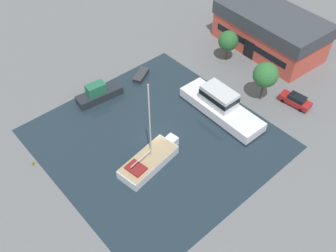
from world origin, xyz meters
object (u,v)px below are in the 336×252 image
object	(u,v)px
parked_car	(296,100)
sailboat_moored	(149,160)
warehouse_building	(270,30)
quay_tree_by_water	(228,41)
small_dinghy	(141,75)
cabin_boat	(99,93)
quay_tree_near_building	(266,75)
motor_cruiser	(220,105)

from	to	relation	value
parked_car	sailboat_moored	bearing A→B (deg)	161.49
warehouse_building	quay_tree_by_water	world-z (taller)	warehouse_building
warehouse_building	small_dinghy	xyz separation A→B (m)	(-8.11, -21.85, -3.04)
small_dinghy	cabin_boat	bearing A→B (deg)	61.19
small_dinghy	cabin_boat	size ratio (longest dim) A/B	0.54
warehouse_building	small_dinghy	world-z (taller)	warehouse_building
quay_tree_near_building	sailboat_moored	bearing A→B (deg)	-93.80
quay_tree_near_building	quay_tree_by_water	xyz separation A→B (m)	(-10.29, 3.64, -0.85)
small_dinghy	parked_car	bearing A→B (deg)	-175.47
parked_car	sailboat_moored	distance (m)	24.01
warehouse_building	quay_tree_by_water	xyz separation A→B (m)	(-2.31, -8.05, 0.27)
sailboat_moored	motor_cruiser	bearing A→B (deg)	84.13
small_dinghy	sailboat_moored	bearing A→B (deg)	116.68
cabin_boat	sailboat_moored	bearing A→B (deg)	-3.13
quay_tree_by_water	motor_cruiser	bearing A→B (deg)	-51.64
motor_cruiser	small_dinghy	xyz separation A→B (m)	(-14.09, -3.31, -1.06)
quay_tree_by_water	sailboat_moored	bearing A→B (deg)	-69.73
warehouse_building	small_dinghy	size ratio (longest dim) A/B	4.94
cabin_boat	quay_tree_by_water	bearing A→B (deg)	80.88
cabin_boat	small_dinghy	bearing A→B (deg)	95.35
parked_car	motor_cruiser	bearing A→B (deg)	142.36
quay_tree_near_building	cabin_boat	size ratio (longest dim) A/B	0.89
warehouse_building	sailboat_moored	size ratio (longest dim) A/B	1.50
quay_tree_near_building	parked_car	world-z (taller)	quay_tree_near_building
quay_tree_by_water	parked_car	bearing A→B (deg)	-3.18
motor_cruiser	small_dinghy	distance (m)	14.51
sailboat_moored	quay_tree_near_building	bearing A→B (deg)	77.70
sailboat_moored	motor_cruiser	world-z (taller)	sailboat_moored
warehouse_building	cabin_boat	bearing A→B (deg)	-101.77
quay_tree_near_building	sailboat_moored	xyz separation A→B (m)	(-1.36, -20.53, -3.75)
quay_tree_near_building	parked_car	xyz separation A→B (m)	(4.16, 2.83, -3.69)
quay_tree_near_building	small_dinghy	xyz separation A→B (m)	(-16.08, -10.16, -4.16)
warehouse_building	sailboat_moored	bearing A→B (deg)	-74.81
quay_tree_near_building	motor_cruiser	xyz separation A→B (m)	(-1.99, -6.85, -3.10)
quay_tree_by_water	sailboat_moored	distance (m)	25.92
warehouse_building	quay_tree_by_water	bearing A→B (deg)	-102.45
parked_car	small_dinghy	world-z (taller)	parked_car
parked_car	motor_cruiser	xyz separation A→B (m)	(-6.15, -9.68, 0.58)
warehouse_building	cabin_boat	distance (m)	31.03
cabin_boat	motor_cruiser	bearing A→B (deg)	44.54
quay_tree_near_building	motor_cruiser	world-z (taller)	quay_tree_near_building
warehouse_building	motor_cruiser	world-z (taller)	warehouse_building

